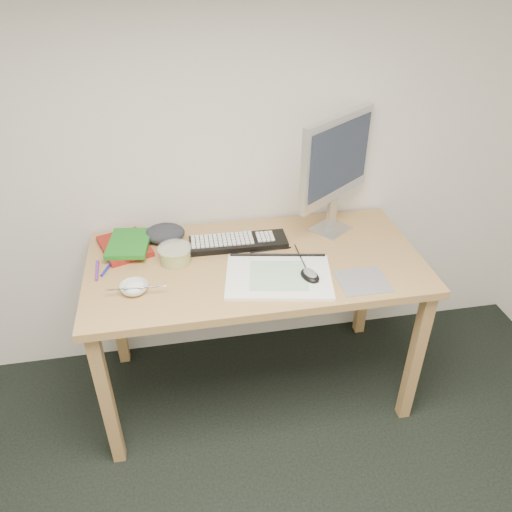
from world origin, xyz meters
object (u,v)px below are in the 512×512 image
at_px(keyboard, 238,242).
at_px(sketchpad, 279,277).
at_px(monitor, 337,162).
at_px(rice_bowl, 134,288).
at_px(desk, 255,276).

bearing_deg(keyboard, sketchpad, -65.03).
height_order(monitor, rice_bowl, monitor).
relative_size(keyboard, monitor, 0.80).
height_order(desk, monitor, monitor).
distance_m(desk, monitor, 0.60).
bearing_deg(desk, rice_bowl, -165.06).
bearing_deg(keyboard, desk, -67.48).
bearing_deg(monitor, keyboard, 150.21).
distance_m(desk, sketchpad, 0.18).
relative_size(monitor, rice_bowl, 5.04).
bearing_deg(rice_bowl, desk, 14.94).
height_order(sketchpad, monitor, monitor).
bearing_deg(desk, keyboard, 111.28).
distance_m(desk, keyboard, 0.17).
bearing_deg(desk, monitor, 26.18).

